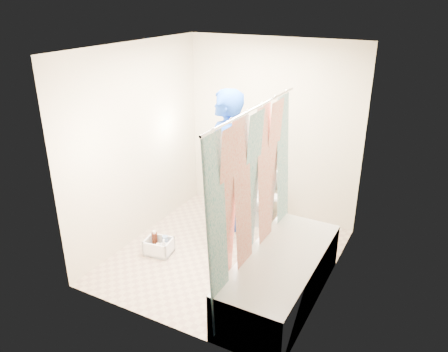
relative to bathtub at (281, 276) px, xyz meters
The scene contains 14 objects.
floor 0.99m from the bathtub, 153.43° to the left, with size 2.60×2.60×0.00m, color tan.
ceiling 2.33m from the bathtub, 153.43° to the left, with size 2.40×2.60×0.02m, color silver.
wall_back 2.14m from the bathtub, 116.23° to the left, with size 2.40×0.02×2.40m, color #BDAD91.
wall_front 1.54m from the bathtub, 134.17° to the right, with size 2.40×0.02×2.40m, color #BDAD91.
wall_left 2.29m from the bathtub, 168.29° to the left, with size 0.02×2.60×2.40m, color #BDAD91.
wall_right 1.08m from the bathtub, 50.53° to the left, with size 0.02×2.60×2.40m, color #BDAD91.
bathtub is the anchor object (origin of this frame).
curtain_rod 1.71m from the bathtub, behind, with size 0.02×0.02×1.90m, color silver.
shower_curtain 0.82m from the bathtub, behind, with size 0.06×1.75×1.80m, color white.
toilet 1.71m from the bathtub, 118.51° to the left, with size 0.37×0.65×0.66m, color white.
tank_lid 1.62m from the bathtub, 119.56° to the left, with size 0.41×0.18×0.03m, color white.
tank_internals 1.93m from the bathtub, 118.12° to the left, with size 0.16×0.07×0.22m.
plumber 1.51m from the bathtub, 142.96° to the left, with size 0.69×0.46×1.91m, color #103FA0.
cleaning_caddy 1.59m from the bathtub, behind, with size 0.35×0.29×0.24m.
Camera 1 is at (2.06, -3.90, 2.90)m, focal length 35.00 mm.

